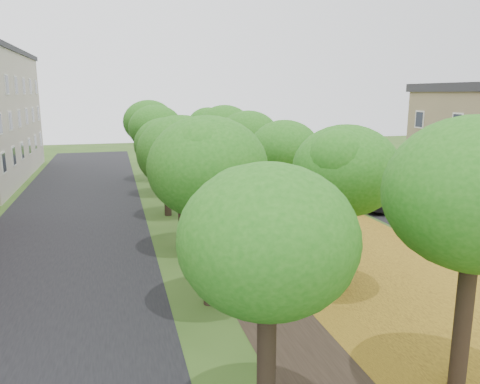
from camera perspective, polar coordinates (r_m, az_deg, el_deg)
street_asphalt at (r=24.42m, az=-20.42°, el=-5.23°), size 8.00×70.00×0.01m
footpath at (r=24.80m, az=-2.88°, el=-4.21°), size 3.20×70.00×0.01m
leaf_verge at (r=26.27m, az=7.86°, el=-3.38°), size 7.50×70.00×0.01m
parking_lot at (r=31.30m, az=21.62°, el=-1.63°), size 9.00×16.00×0.01m
tree_row_west at (r=23.60m, az=-8.24°, el=5.51°), size 3.70×33.70×5.91m
tree_row_east at (r=24.64m, az=2.97°, el=5.88°), size 3.70×33.70×5.91m
car_silver at (r=24.51m, az=26.43°, el=-3.87°), size 4.53×2.17×1.49m
car_red at (r=25.73m, az=24.00°, el=-3.03°), size 4.54×3.00×1.41m
car_grey at (r=29.60m, az=18.90°, el=-0.73°), size 5.23×2.58×1.46m
car_white at (r=30.98m, az=16.36°, el=-0.11°), size 5.41×3.74×1.37m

